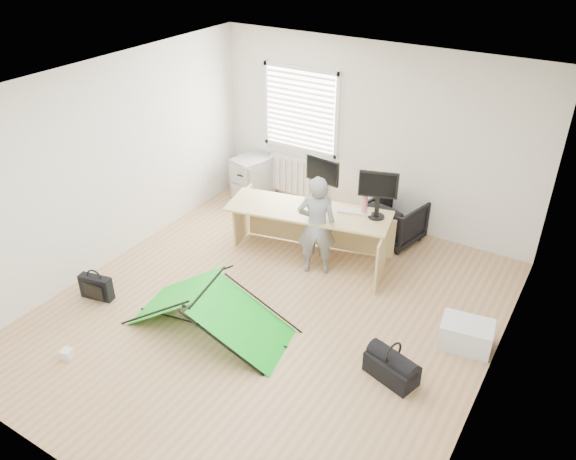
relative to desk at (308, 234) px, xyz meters
The scene contains 18 objects.
ground 1.35m from the desk, 80.02° to the right, with size 5.50×5.50×0.00m, color tan.
back_wall 1.78m from the desk, 81.28° to the left, with size 5.00×0.02×2.70m, color silver.
window 2.09m from the desk, 124.29° to the left, with size 1.20×0.06×1.20m, color silver.
radiator 1.70m from the desk, 125.05° to the left, with size 1.00×0.12×0.60m, color silver.
desk is the anchor object (origin of this frame).
filing_cabinet 2.03m from the desk, 146.69° to the left, with size 0.46×0.61×0.71m, color #A0A3A5.
monitor_left 0.68m from the desk, 80.56° to the left, with size 0.50×0.11×0.48m, color black.
monitor_right 1.09m from the desk, 19.18° to the left, with size 0.50×0.11×0.48m, color black.
keyboard 0.73m from the desk, 26.45° to the left, with size 0.44×0.15×0.02m, color beige.
thermos 0.90m from the desk, 25.03° to the left, with size 0.08×0.08×0.27m, color #BF6A76.
office_chair 1.36m from the desk, 51.50° to the left, with size 0.69×0.71×0.64m, color black.
person 0.46m from the desk, 41.45° to the right, with size 0.50×0.33×1.38m, color gray.
kite 1.91m from the desk, 96.08° to the right, with size 1.91×0.84×0.59m, color #12BF21, non-canonical shape.
storage_crate 2.49m from the desk, 14.98° to the right, with size 0.56×0.39×0.31m, color white.
tote_bag 1.95m from the desk, 149.14° to the left, with size 0.30×0.13×0.36m, color teal.
laptop_bag 2.82m from the desk, 129.11° to the right, with size 0.42×0.13×0.32m, color black.
white_box 3.36m from the desk, 111.47° to the right, with size 0.11×0.11×0.11m, color silver.
duffel_bag 2.44m from the desk, 39.07° to the right, with size 0.55×0.28×0.24m, color black.
Camera 1 is at (2.99, -4.45, 4.30)m, focal length 35.00 mm.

